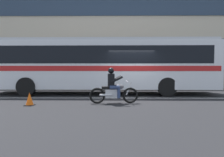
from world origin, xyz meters
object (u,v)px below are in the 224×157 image
at_px(transit_bus, 102,62).
at_px(traffic_cone, 30,99).
at_px(fire_hydrant, 140,82).
at_px(motorcycle_with_rider, 113,88).

xyz_separation_m(transit_bus, traffic_cone, (-2.76, -3.90, -1.63)).
bearing_deg(transit_bus, traffic_cone, -125.33).
height_order(transit_bus, fire_hydrant, transit_bus).
distance_m(motorcycle_with_rider, traffic_cone, 3.53).
bearing_deg(transit_bus, motorcycle_with_rider, -78.10).
xyz_separation_m(motorcycle_with_rider, fire_hydrant, (1.94, 6.34, -0.14)).
relative_size(transit_bus, motorcycle_with_rider, 6.16).
bearing_deg(motorcycle_with_rider, fire_hydrant, 72.96).
bearing_deg(motorcycle_with_rider, traffic_cone, -171.49).
distance_m(transit_bus, traffic_cone, 5.05).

